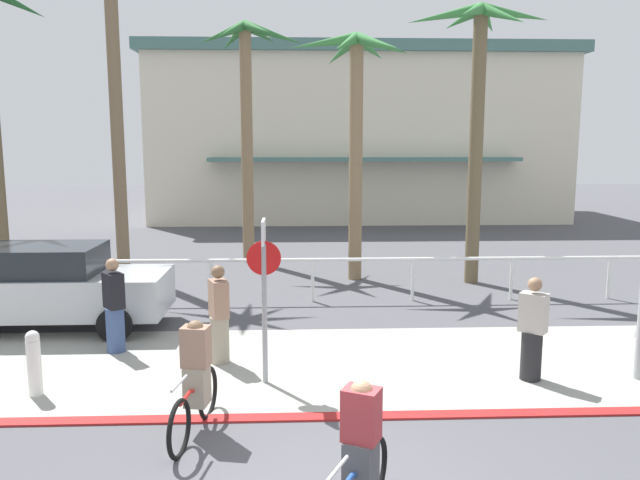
{
  "coord_description": "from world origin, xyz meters",
  "views": [
    {
      "loc": [
        -0.41,
        -5.77,
        3.69
      ],
      "look_at": [
        0.07,
        6.0,
        1.85
      ],
      "focal_mm": 34.96,
      "sensor_mm": 36.0,
      "label": 1
    }
  ],
  "objects_px": {
    "bollard_1": "(34,363)",
    "pedestrian_1": "(114,309)",
    "cyclist_blue_0": "(359,459)",
    "cyclist_red_1": "(196,380)",
    "pedestrian_0": "(532,334)",
    "palm_tree_5": "(478,81)",
    "palm_tree_2": "(111,6)",
    "car_silver_1": "(52,286)",
    "palm_tree_4": "(356,100)",
    "pedestrian_2": "(219,319)",
    "stop_sign_bike_lane": "(264,278)",
    "palm_tree_3": "(247,89)"
  },
  "relations": [
    {
      "from": "cyclist_blue_0",
      "to": "pedestrian_1",
      "type": "xyz_separation_m",
      "value": [
        -3.79,
        5.26,
        0.09
      ]
    },
    {
      "from": "palm_tree_5",
      "to": "pedestrian_1",
      "type": "height_order",
      "value": "palm_tree_5"
    },
    {
      "from": "pedestrian_0",
      "to": "pedestrian_2",
      "type": "height_order",
      "value": "pedestrian_2"
    },
    {
      "from": "bollard_1",
      "to": "palm_tree_2",
      "type": "distance_m",
      "value": 11.37
    },
    {
      "from": "palm_tree_2",
      "to": "pedestrian_1",
      "type": "bearing_deg",
      "value": -76.04
    },
    {
      "from": "palm_tree_5",
      "to": "cyclist_blue_0",
      "type": "height_order",
      "value": "palm_tree_5"
    },
    {
      "from": "stop_sign_bike_lane",
      "to": "palm_tree_2",
      "type": "distance_m",
      "value": 11.28
    },
    {
      "from": "palm_tree_5",
      "to": "car_silver_1",
      "type": "height_order",
      "value": "palm_tree_5"
    },
    {
      "from": "bollard_1",
      "to": "palm_tree_3",
      "type": "relative_size",
      "value": 0.14
    },
    {
      "from": "stop_sign_bike_lane",
      "to": "pedestrian_0",
      "type": "xyz_separation_m",
      "value": [
        4.15,
        -0.04,
        -0.92
      ]
    },
    {
      "from": "palm_tree_3",
      "to": "car_silver_1",
      "type": "relative_size",
      "value": 1.66
    },
    {
      "from": "pedestrian_2",
      "to": "palm_tree_3",
      "type": "bearing_deg",
      "value": 90.86
    },
    {
      "from": "cyclist_blue_0",
      "to": "cyclist_red_1",
      "type": "relative_size",
      "value": 0.92
    },
    {
      "from": "palm_tree_5",
      "to": "pedestrian_1",
      "type": "xyz_separation_m",
      "value": [
        -7.88,
        -5.31,
        -4.46
      ]
    },
    {
      "from": "pedestrian_0",
      "to": "bollard_1",
      "type": "bearing_deg",
      "value": -177.6
    },
    {
      "from": "palm_tree_4",
      "to": "pedestrian_2",
      "type": "xyz_separation_m",
      "value": [
        -2.92,
        -6.56,
        -4.03
      ]
    },
    {
      "from": "stop_sign_bike_lane",
      "to": "palm_tree_5",
      "type": "bearing_deg",
      "value": 53.11
    },
    {
      "from": "palm_tree_2",
      "to": "car_silver_1",
      "type": "relative_size",
      "value": 2.25
    },
    {
      "from": "cyclist_red_1",
      "to": "palm_tree_3",
      "type": "bearing_deg",
      "value": 90.66
    },
    {
      "from": "palm_tree_4",
      "to": "car_silver_1",
      "type": "xyz_separation_m",
      "value": [
        -6.49,
        -4.39,
        -3.94
      ]
    },
    {
      "from": "palm_tree_2",
      "to": "pedestrian_1",
      "type": "distance_m",
      "value": 9.82
    },
    {
      "from": "bollard_1",
      "to": "cyclist_red_1",
      "type": "xyz_separation_m",
      "value": [
        2.54,
        -1.24,
        0.18
      ]
    },
    {
      "from": "cyclist_blue_0",
      "to": "pedestrian_2",
      "type": "height_order",
      "value": "pedestrian_2"
    },
    {
      "from": "palm_tree_4",
      "to": "cyclist_red_1",
      "type": "relative_size",
      "value": 3.63
    },
    {
      "from": "car_silver_1",
      "to": "stop_sign_bike_lane",
      "type": "bearing_deg",
      "value": -35.26
    },
    {
      "from": "palm_tree_3",
      "to": "palm_tree_4",
      "type": "relative_size",
      "value": 1.12
    },
    {
      "from": "car_silver_1",
      "to": "cyclist_blue_0",
      "type": "height_order",
      "value": "car_silver_1"
    },
    {
      "from": "palm_tree_5",
      "to": "pedestrian_0",
      "type": "relative_size",
      "value": 4.35
    },
    {
      "from": "cyclist_blue_0",
      "to": "pedestrian_1",
      "type": "height_order",
      "value": "pedestrian_1"
    },
    {
      "from": "pedestrian_0",
      "to": "cyclist_blue_0",
      "type": "bearing_deg",
      "value": -130.19
    },
    {
      "from": "palm_tree_2",
      "to": "palm_tree_5",
      "type": "relative_size",
      "value": 1.38
    },
    {
      "from": "cyclist_blue_0",
      "to": "pedestrian_1",
      "type": "bearing_deg",
      "value": 125.82
    },
    {
      "from": "bollard_1",
      "to": "cyclist_red_1",
      "type": "distance_m",
      "value": 2.84
    },
    {
      "from": "palm_tree_2",
      "to": "palm_tree_3",
      "type": "xyz_separation_m",
      "value": [
        3.54,
        1.55,
        -2.05
      ]
    },
    {
      "from": "bollard_1",
      "to": "pedestrian_1",
      "type": "relative_size",
      "value": 0.59
    },
    {
      "from": "bollard_1",
      "to": "palm_tree_4",
      "type": "xyz_separation_m",
      "value": [
        5.47,
        7.84,
        4.3
      ]
    },
    {
      "from": "palm_tree_3",
      "to": "cyclist_red_1",
      "type": "distance_m",
      "value": 12.67
    },
    {
      "from": "cyclist_blue_0",
      "to": "palm_tree_2",
      "type": "bearing_deg",
      "value": 114.23
    },
    {
      "from": "cyclist_red_1",
      "to": "palm_tree_5",
      "type": "bearing_deg",
      "value": 54.83
    },
    {
      "from": "bollard_1",
      "to": "palm_tree_2",
      "type": "bearing_deg",
      "value": 97.14
    },
    {
      "from": "palm_tree_4",
      "to": "palm_tree_5",
      "type": "relative_size",
      "value": 0.91
    },
    {
      "from": "palm_tree_5",
      "to": "palm_tree_4",
      "type": "bearing_deg",
      "value": 168.62
    },
    {
      "from": "car_silver_1",
      "to": "cyclist_blue_0",
      "type": "relative_size",
      "value": 2.65
    },
    {
      "from": "palm_tree_2",
      "to": "palm_tree_5",
      "type": "distance_m",
      "value": 10.03
    },
    {
      "from": "pedestrian_0",
      "to": "pedestrian_2",
      "type": "bearing_deg",
      "value": 168.97
    },
    {
      "from": "bollard_1",
      "to": "palm_tree_4",
      "type": "distance_m",
      "value": 10.48
    },
    {
      "from": "pedestrian_1",
      "to": "pedestrian_2",
      "type": "relative_size",
      "value": 1.0
    },
    {
      "from": "palm_tree_5",
      "to": "cyclist_blue_0",
      "type": "relative_size",
      "value": 4.33
    },
    {
      "from": "stop_sign_bike_lane",
      "to": "car_silver_1",
      "type": "xyz_separation_m",
      "value": [
        -4.37,
        3.09,
        -0.81
      ]
    },
    {
      "from": "car_silver_1",
      "to": "cyclist_blue_0",
      "type": "xyz_separation_m",
      "value": [
        5.45,
        -6.78,
        -0.18
      ]
    }
  ]
}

